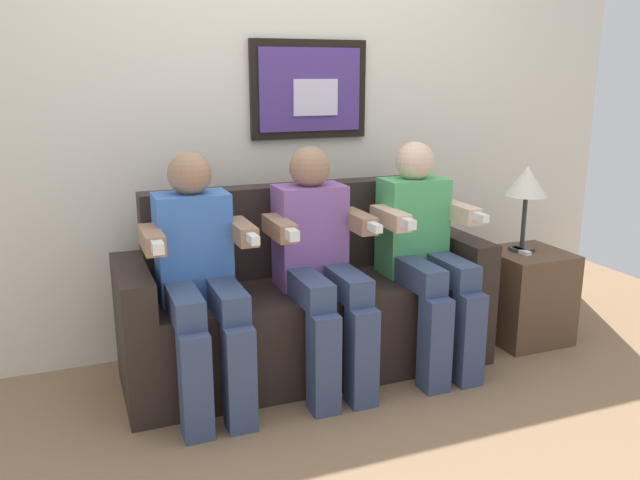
# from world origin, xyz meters

# --- Properties ---
(ground_plane) EXTENTS (5.44, 5.44, 0.00)m
(ground_plane) POSITION_xyz_m (0.00, 0.00, 0.00)
(ground_plane) COLOR #8C6B4C
(back_wall_assembly) EXTENTS (4.18, 0.10, 2.60)m
(back_wall_assembly) POSITION_xyz_m (0.00, 0.76, 1.30)
(back_wall_assembly) COLOR silver
(back_wall_assembly) RESTS_ON ground_plane
(couch) EXTENTS (1.78, 0.58, 0.90)m
(couch) POSITION_xyz_m (0.00, 0.33, 0.31)
(couch) COLOR #2D231E
(couch) RESTS_ON ground_plane
(person_on_left) EXTENTS (0.46, 0.56, 1.11)m
(person_on_left) POSITION_xyz_m (-0.55, 0.16, 0.61)
(person_on_left) COLOR #3F72CC
(person_on_left) RESTS_ON ground_plane
(person_in_middle) EXTENTS (0.46, 0.56, 1.11)m
(person_in_middle) POSITION_xyz_m (-0.00, 0.16, 0.61)
(person_in_middle) COLOR #8C59A5
(person_in_middle) RESTS_ON ground_plane
(person_on_right) EXTENTS (0.46, 0.56, 1.11)m
(person_on_right) POSITION_xyz_m (0.55, 0.16, 0.61)
(person_on_right) COLOR #4CB266
(person_on_right) RESTS_ON ground_plane
(side_table_right) EXTENTS (0.40, 0.40, 0.50)m
(side_table_right) POSITION_xyz_m (1.24, 0.22, 0.25)
(side_table_right) COLOR brown
(side_table_right) RESTS_ON ground_plane
(table_lamp) EXTENTS (0.22, 0.22, 0.46)m
(table_lamp) POSITION_xyz_m (1.22, 0.26, 0.86)
(table_lamp) COLOR #333338
(table_lamp) RESTS_ON side_table_right
(spare_remote_on_table) EXTENTS (0.04, 0.13, 0.02)m
(spare_remote_on_table) POSITION_xyz_m (1.19, 0.22, 0.51)
(spare_remote_on_table) COLOR white
(spare_remote_on_table) RESTS_ON side_table_right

